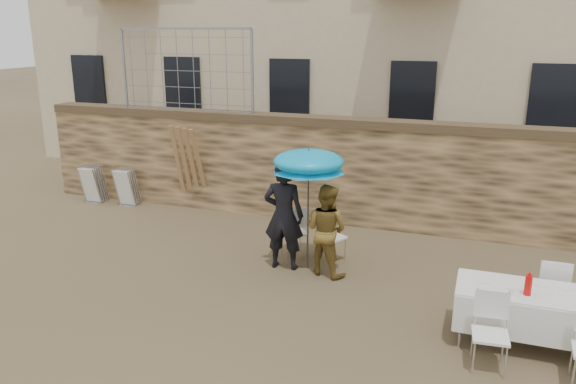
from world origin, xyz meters
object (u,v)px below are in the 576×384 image
(woman_dress, at_px, (326,230))
(couple_chair_left, at_px, (294,231))
(table_chair_front_left, at_px, (491,334))
(chair_stack_left, at_px, (98,182))
(umbrella, at_px, (309,165))
(chair_stack_right, at_px, (130,185))
(banquet_table, at_px, (543,295))
(man_suit, at_px, (284,216))
(soda_bottle, at_px, (528,285))
(couple_chair_right, at_px, (332,235))
(table_chair_back, at_px, (552,289))

(woman_dress, relative_size, couple_chair_left, 1.63)
(table_chair_front_left, distance_m, chair_stack_left, 9.90)
(umbrella, bearing_deg, chair_stack_right, 157.05)
(banquet_table, bearing_deg, man_suit, 162.08)
(soda_bottle, distance_m, chair_stack_right, 9.21)
(umbrella, height_order, couple_chair_left, umbrella)
(chair_stack_left, xyz_separation_m, chair_stack_right, (0.90, 0.00, 0.00))
(couple_chair_right, relative_size, soda_bottle, 3.69)
(chair_stack_left, bearing_deg, woman_dress, -19.56)
(soda_bottle, distance_m, table_chair_back, 1.11)
(couple_chair_right, relative_size, chair_stack_right, 1.04)
(couple_chair_right, height_order, chair_stack_right, couple_chair_right)
(woman_dress, bearing_deg, table_chair_back, -170.86)
(soda_bottle, xyz_separation_m, table_chair_front_left, (-0.40, -0.60, -0.43))
(umbrella, relative_size, couple_chair_left, 2.03)
(umbrella, relative_size, chair_stack_left, 2.12)
(man_suit, height_order, table_chair_back, man_suit)
(banquet_table, height_order, table_chair_back, table_chair_back)
(woman_dress, bearing_deg, couple_chair_left, -19.04)
(couple_chair_left, bearing_deg, umbrella, 92.32)
(woman_dress, relative_size, couple_chair_right, 1.63)
(banquet_table, bearing_deg, soda_bottle, -143.13)
(chair_stack_left, distance_m, chair_stack_right, 0.90)
(couple_chair_left, distance_m, couple_chair_right, 0.70)
(table_chair_front_left, bearing_deg, soda_bottle, 51.70)
(table_chair_back, bearing_deg, couple_chair_left, -14.27)
(woman_dress, distance_m, couple_chair_left, 0.98)
(man_suit, bearing_deg, chair_stack_left, -27.02)
(couple_chair_left, relative_size, chair_stack_right, 1.04)
(banquet_table, xyz_separation_m, table_chair_front_left, (-0.60, -0.75, -0.25))
(chair_stack_left, bearing_deg, banquet_table, -20.30)
(man_suit, height_order, umbrella, umbrella)
(table_chair_front_left, bearing_deg, chair_stack_left, 149.81)
(umbrella, xyz_separation_m, table_chair_back, (3.77, -0.59, -1.35))
(soda_bottle, relative_size, chair_stack_left, 0.28)
(table_chair_back, xyz_separation_m, chair_stack_right, (-8.83, 2.73, -0.02))
(man_suit, height_order, chair_stack_right, man_suit)
(banquet_table, height_order, chair_stack_left, chair_stack_left)
(umbrella, distance_m, couple_chair_left, 1.48)
(man_suit, bearing_deg, banquet_table, 157.02)
(couple_chair_right, relative_size, table_chair_back, 1.00)
(chair_stack_left, height_order, chair_stack_right, same)
(man_suit, relative_size, soda_bottle, 7.27)
(woman_dress, xyz_separation_m, chair_stack_right, (-5.41, 2.24, -0.32))
(umbrella, distance_m, banquet_table, 3.99)
(couple_chair_left, distance_m, soda_bottle, 4.29)
(man_suit, distance_m, couple_chair_right, 1.00)
(woman_dress, bearing_deg, banquet_table, 175.48)
(soda_bottle, height_order, table_chair_front_left, soda_bottle)
(couple_chair_left, distance_m, table_chair_back, 4.30)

